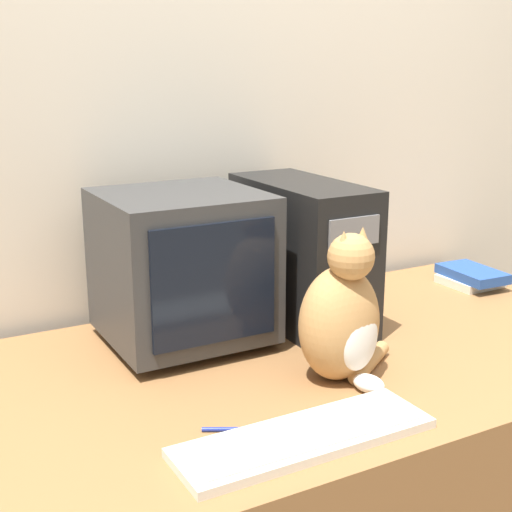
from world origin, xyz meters
TOP-DOWN VIEW (x-y plane):
  - wall_back at (0.00, 1.00)m, footprint 7.00×0.05m
  - desk at (0.00, 0.47)m, footprint 1.76×0.93m
  - crt_monitor at (-0.27, 0.69)m, footprint 0.37×0.37m
  - computer_tower at (0.07, 0.68)m, footprint 0.20×0.45m
  - keyboard at (-0.27, 0.13)m, footprint 0.50×0.15m
  - cat at (-0.05, 0.32)m, footprint 0.29×0.23m
  - book_stack at (0.71, 0.69)m, footprint 0.16×0.21m
  - pen at (-0.35, 0.22)m, footprint 0.14×0.08m

SIDE VIEW (x-z plane):
  - desk at x=0.00m, z-range 0.00..0.78m
  - pen at x=-0.35m, z-range 0.78..0.79m
  - keyboard at x=-0.27m, z-range 0.78..0.80m
  - book_stack at x=0.71m, z-range 0.78..0.83m
  - cat at x=-0.05m, z-range 0.75..1.09m
  - computer_tower at x=0.07m, z-range 0.78..1.16m
  - crt_monitor at x=-0.27m, z-range 0.78..1.16m
  - wall_back at x=0.00m, z-range 0.00..2.50m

